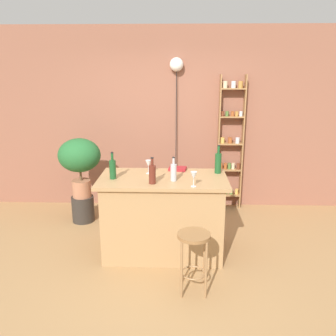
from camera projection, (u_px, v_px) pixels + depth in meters
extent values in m
plane|color=#A37A4C|center=(162.00, 265.00, 4.04)|extent=(12.00, 12.00, 0.00)
cube|color=#8C5642|center=(168.00, 119.00, 5.54)|extent=(6.40, 0.10, 2.80)
cube|color=#A87F51|center=(163.00, 217.00, 4.21)|extent=(1.37, 0.73, 0.92)
cube|color=#A87F51|center=(163.00, 179.00, 4.08)|extent=(1.49, 0.80, 0.04)
cylinder|color=#997047|center=(182.00, 271.00, 3.38)|extent=(0.02, 0.02, 0.60)
cylinder|color=#997047|center=(206.00, 271.00, 3.38)|extent=(0.02, 0.02, 0.60)
cylinder|color=#997047|center=(181.00, 258.00, 3.61)|extent=(0.02, 0.02, 0.60)
cylinder|color=#997047|center=(204.00, 258.00, 3.60)|extent=(0.02, 0.02, 0.60)
torus|color=#997047|center=(193.00, 273.00, 3.52)|extent=(0.25, 0.25, 0.02)
cylinder|color=olive|center=(194.00, 235.00, 3.41)|extent=(0.33, 0.33, 0.03)
cube|color=#9E7042|center=(218.00, 144.00, 5.47)|extent=(0.02, 0.14, 2.09)
cube|color=#9E7042|center=(242.00, 144.00, 5.46)|extent=(0.02, 0.14, 2.09)
cube|color=#9E7042|center=(228.00, 194.00, 5.69)|extent=(0.35, 0.14, 0.02)
cylinder|color=#994C23|center=(220.00, 192.00, 5.68)|extent=(0.05, 0.05, 0.08)
cylinder|color=#4C7033|center=(225.00, 191.00, 5.69)|extent=(0.05, 0.05, 0.08)
cylinder|color=#4C7033|center=(231.00, 192.00, 5.68)|extent=(0.05, 0.05, 0.08)
cylinder|color=gold|center=(237.00, 191.00, 5.68)|extent=(0.05, 0.05, 0.08)
cube|color=#9E7042|center=(229.00, 170.00, 5.58)|extent=(0.35, 0.14, 0.02)
cylinder|color=#994C23|center=(221.00, 166.00, 5.56)|extent=(0.05, 0.05, 0.10)
cylinder|color=#994C23|center=(225.00, 166.00, 5.57)|extent=(0.05, 0.05, 0.10)
cylinder|color=#4C7033|center=(229.00, 166.00, 5.57)|extent=(0.05, 0.05, 0.10)
cylinder|color=beige|center=(233.00, 166.00, 5.57)|extent=(0.05, 0.05, 0.10)
cylinder|color=brown|center=(238.00, 166.00, 5.56)|extent=(0.05, 0.05, 0.10)
cube|color=#9E7042|center=(230.00, 144.00, 5.47)|extent=(0.35, 0.14, 0.02)
cylinder|color=gold|center=(222.00, 140.00, 5.46)|extent=(0.07, 0.07, 0.09)
cylinder|color=#994C23|center=(230.00, 140.00, 5.46)|extent=(0.07, 0.07, 0.09)
cylinder|color=silver|center=(238.00, 140.00, 5.45)|extent=(0.07, 0.07, 0.09)
cube|color=#9E7042|center=(232.00, 117.00, 5.35)|extent=(0.35, 0.14, 0.02)
cylinder|color=brown|center=(222.00, 114.00, 5.34)|extent=(0.05, 0.05, 0.07)
cylinder|color=#4C7033|center=(227.00, 114.00, 5.35)|extent=(0.05, 0.05, 0.07)
cylinder|color=#994C23|center=(233.00, 114.00, 5.33)|extent=(0.05, 0.05, 0.07)
cylinder|color=#AD7A38|center=(237.00, 114.00, 5.34)|extent=(0.05, 0.05, 0.07)
cylinder|color=silver|center=(241.00, 114.00, 5.34)|extent=(0.05, 0.05, 0.07)
cube|color=#9E7042|center=(233.00, 89.00, 5.24)|extent=(0.35, 0.14, 0.02)
cylinder|color=beige|center=(225.00, 85.00, 5.22)|extent=(0.07, 0.07, 0.10)
cylinder|color=silver|center=(234.00, 85.00, 5.23)|extent=(0.07, 0.07, 0.10)
cylinder|color=#AD7A38|center=(241.00, 85.00, 5.22)|extent=(0.07, 0.07, 0.10)
cylinder|color=#2D2823|center=(83.00, 209.00, 5.17)|extent=(0.32, 0.32, 0.38)
cylinder|color=#A86B4C|center=(82.00, 188.00, 5.08)|extent=(0.27, 0.27, 0.25)
cylinder|color=brown|center=(81.00, 175.00, 5.03)|extent=(0.03, 0.03, 0.16)
ellipsoid|color=#23602D|center=(79.00, 155.00, 4.95)|extent=(0.60, 0.54, 0.48)
cylinder|color=#B2B2B7|center=(174.00, 173.00, 3.93)|extent=(0.07, 0.07, 0.19)
cylinder|color=#B2B2B7|center=(174.00, 161.00, 3.89)|extent=(0.03, 0.03, 0.07)
cylinder|color=black|center=(174.00, 157.00, 3.88)|extent=(0.03, 0.03, 0.01)
cylinder|color=#194C23|center=(113.00, 170.00, 4.00)|extent=(0.08, 0.08, 0.22)
cylinder|color=#194C23|center=(112.00, 157.00, 3.96)|extent=(0.03, 0.03, 0.08)
cylinder|color=black|center=(112.00, 153.00, 3.95)|extent=(0.03, 0.03, 0.01)
cylinder|color=#194C23|center=(218.00, 163.00, 4.22)|extent=(0.08, 0.08, 0.24)
cylinder|color=#194C23|center=(219.00, 150.00, 4.17)|extent=(0.03, 0.03, 0.09)
cylinder|color=black|center=(219.00, 146.00, 4.16)|extent=(0.03, 0.03, 0.01)
cylinder|color=#5B2319|center=(152.00, 175.00, 3.83)|extent=(0.08, 0.08, 0.20)
cylinder|color=#5B2319|center=(152.00, 162.00, 3.79)|extent=(0.03, 0.03, 0.08)
cylinder|color=black|center=(152.00, 158.00, 3.78)|extent=(0.03, 0.03, 0.01)
cylinder|color=silver|center=(149.00, 173.00, 4.23)|extent=(0.06, 0.06, 0.00)
cylinder|color=silver|center=(148.00, 170.00, 4.22)|extent=(0.01, 0.01, 0.08)
cone|color=silver|center=(148.00, 164.00, 4.20)|extent=(0.07, 0.07, 0.08)
cylinder|color=silver|center=(193.00, 186.00, 3.76)|extent=(0.06, 0.06, 0.00)
cylinder|color=silver|center=(194.00, 183.00, 3.75)|extent=(0.01, 0.01, 0.08)
cone|color=silver|center=(194.00, 176.00, 3.73)|extent=(0.07, 0.07, 0.08)
cube|color=maroon|center=(178.00, 169.00, 4.37)|extent=(0.23, 0.18, 0.03)
cylinder|color=black|center=(176.00, 139.00, 5.51)|extent=(0.01, 0.01, 2.23)
sphere|color=white|center=(177.00, 64.00, 5.20)|extent=(0.21, 0.21, 0.21)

